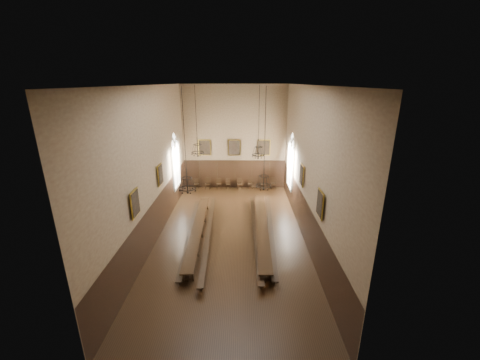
{
  "coord_description": "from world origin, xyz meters",
  "views": [
    {
      "loc": [
        0.7,
        -16.29,
        9.19
      ],
      "look_at": [
        0.56,
        1.5,
        3.2
      ],
      "focal_mm": 22.0,
      "sensor_mm": 36.0,
      "label": 1
    }
  ],
  "objects_px": {
    "table_right": "(262,231)",
    "chair_1": "(208,186)",
    "chair_7": "(273,185)",
    "chandelier_back_right": "(258,150)",
    "table_left": "(198,232)",
    "bench_left_inner": "(209,234)",
    "chair_5": "(250,186)",
    "bench_right_inner": "(255,232)",
    "chair_0": "(197,186)",
    "chandelier_back_left": "(198,148)",
    "chair_6": "(262,186)",
    "chair_3": "(228,186)",
    "bench_right_outer": "(270,230)",
    "chair_4": "(240,186)",
    "chandelier_front_right": "(264,179)",
    "bench_left_outer": "(190,234)",
    "chandelier_front_left": "(187,182)",
    "chair_2": "(219,186)"
  },
  "relations": [
    {
      "from": "table_right",
      "to": "bench_left_inner",
      "type": "height_order",
      "value": "table_right"
    },
    {
      "from": "bench_left_inner",
      "to": "chandelier_back_right",
      "type": "distance_m",
      "value": 6.14
    },
    {
      "from": "chair_2",
      "to": "bench_right_outer",
      "type": "bearing_deg",
      "value": -70.21
    },
    {
      "from": "bench_left_outer",
      "to": "chandelier_front_right",
      "type": "xyz_separation_m",
      "value": [
        4.28,
        -2.12,
        4.29
      ]
    },
    {
      "from": "chandelier_back_right",
      "to": "chandelier_front_left",
      "type": "distance_m",
      "value": 5.83
    },
    {
      "from": "chair_3",
      "to": "chandelier_back_right",
      "type": "bearing_deg",
      "value": -77.86
    },
    {
      "from": "chair_5",
      "to": "chair_6",
      "type": "xyz_separation_m",
      "value": [
        1.1,
        -0.05,
        0.01
      ]
    },
    {
      "from": "chandelier_front_left",
      "to": "chandelier_front_right",
      "type": "height_order",
      "value": "same"
    },
    {
      "from": "chandelier_front_left",
      "to": "table_right",
      "type": "bearing_deg",
      "value": 26.43
    },
    {
      "from": "bench_left_outer",
      "to": "chandelier_back_right",
      "type": "height_order",
      "value": "chandelier_back_right"
    },
    {
      "from": "chair_0",
      "to": "chair_4",
      "type": "distance_m",
      "value": 3.88
    },
    {
      "from": "chair_1",
      "to": "chandelier_back_right",
      "type": "xyz_separation_m",
      "value": [
        4.12,
        -6.18,
        4.65
      ]
    },
    {
      "from": "table_right",
      "to": "chair_6",
      "type": "xyz_separation_m",
      "value": [
        0.6,
        8.55,
        -0.09
      ]
    },
    {
      "from": "chandelier_back_left",
      "to": "bench_right_outer",
      "type": "bearing_deg",
      "value": -23.47
    },
    {
      "from": "chair_4",
      "to": "bench_left_outer",
      "type": "bearing_deg",
      "value": -119.29
    },
    {
      "from": "table_right",
      "to": "chandelier_back_right",
      "type": "bearing_deg",
      "value": 94.69
    },
    {
      "from": "chair_0",
      "to": "chandelier_back_right",
      "type": "bearing_deg",
      "value": -66.8
    },
    {
      "from": "bench_left_inner",
      "to": "chair_0",
      "type": "xyz_separation_m",
      "value": [
        -2.04,
        8.82,
        -0.03
      ]
    },
    {
      "from": "table_right",
      "to": "chair_1",
      "type": "bearing_deg",
      "value": 117.0
    },
    {
      "from": "chair_1",
      "to": "chair_7",
      "type": "distance_m",
      "value": 5.9
    },
    {
      "from": "bench_left_inner",
      "to": "chandelier_back_right",
      "type": "height_order",
      "value": "chandelier_back_right"
    },
    {
      "from": "chair_0",
      "to": "chair_1",
      "type": "xyz_separation_m",
      "value": [
        1.02,
        -0.12,
        0.04
      ]
    },
    {
      "from": "chair_1",
      "to": "chair_3",
      "type": "bearing_deg",
      "value": 5.03
    },
    {
      "from": "chair_7",
      "to": "chandelier_front_right",
      "type": "height_order",
      "value": "chandelier_front_right"
    },
    {
      "from": "chair_1",
      "to": "chandelier_back_left",
      "type": "bearing_deg",
      "value": -86.8
    },
    {
      "from": "chair_7",
      "to": "chandelier_back_right",
      "type": "height_order",
      "value": "chandelier_back_right"
    },
    {
      "from": "bench_left_outer",
      "to": "chair_6",
      "type": "relative_size",
      "value": 10.0
    },
    {
      "from": "chair_4",
      "to": "chair_5",
      "type": "xyz_separation_m",
      "value": [
        0.95,
        0.09,
        -0.01
      ]
    },
    {
      "from": "bench_right_inner",
      "to": "chandelier_front_right",
      "type": "distance_m",
      "value": 4.83
    },
    {
      "from": "table_left",
      "to": "table_right",
      "type": "relative_size",
      "value": 0.94
    },
    {
      "from": "chair_4",
      "to": "chair_6",
      "type": "bearing_deg",
      "value": -9.23
    },
    {
      "from": "chair_5",
      "to": "bench_right_inner",
      "type": "bearing_deg",
      "value": -93.27
    },
    {
      "from": "table_right",
      "to": "chandelier_front_left",
      "type": "height_order",
      "value": "chandelier_front_left"
    },
    {
      "from": "table_left",
      "to": "chair_7",
      "type": "bearing_deg",
      "value": 57.88
    },
    {
      "from": "table_right",
      "to": "bench_right_inner",
      "type": "bearing_deg",
      "value": -169.63
    },
    {
      "from": "bench_right_outer",
      "to": "chair_2",
      "type": "xyz_separation_m",
      "value": [
        -3.86,
        8.27,
        -0.02
      ]
    },
    {
      "from": "table_right",
      "to": "bench_right_inner",
      "type": "relative_size",
      "value": 0.93
    },
    {
      "from": "chair_4",
      "to": "chair_3",
      "type": "bearing_deg",
      "value": 165.86
    },
    {
      "from": "chair_6",
      "to": "chair_1",
      "type": "bearing_deg",
      "value": 163.64
    },
    {
      "from": "chair_1",
      "to": "chandelier_back_left",
      "type": "distance_m",
      "value": 7.84
    },
    {
      "from": "chair_3",
      "to": "chair_4",
      "type": "relative_size",
      "value": 0.92
    },
    {
      "from": "chair_1",
      "to": "chair_2",
      "type": "relative_size",
      "value": 1.1
    },
    {
      "from": "chandelier_front_left",
      "to": "chandelier_back_right",
      "type": "bearing_deg",
      "value": 47.97
    },
    {
      "from": "bench_left_outer",
      "to": "chair_4",
      "type": "xyz_separation_m",
      "value": [
        2.97,
        8.72,
        0.01
      ]
    },
    {
      "from": "table_left",
      "to": "bench_left_inner",
      "type": "height_order",
      "value": "table_left"
    },
    {
      "from": "chair_1",
      "to": "chair_6",
      "type": "relative_size",
      "value": 1.07
    },
    {
      "from": "chandelier_front_right",
      "to": "bench_left_outer",
      "type": "bearing_deg",
      "value": 153.66
    },
    {
      "from": "chandelier_back_right",
      "to": "bench_right_outer",
      "type": "bearing_deg",
      "value": -70.1
    },
    {
      "from": "chair_7",
      "to": "chandelier_back_left",
      "type": "height_order",
      "value": "chandelier_back_left"
    },
    {
      "from": "chair_4",
      "to": "chair_6",
      "type": "relative_size",
      "value": 0.99
    }
  ]
}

